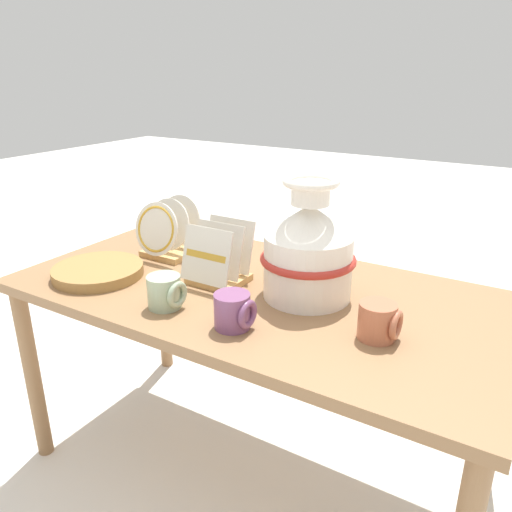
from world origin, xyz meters
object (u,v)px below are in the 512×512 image
object	(u,v)px
ceramic_vase	(308,249)
mug_plum_glaze	(234,311)
mug_terracotta_glaze	(379,321)
wicker_charger_stack	(98,271)
mug_sage_glaze	(166,292)
dish_rack_square_plates	(219,263)
dish_rack_round_plates	(167,235)

from	to	relation	value
ceramic_vase	mug_plum_glaze	bearing A→B (deg)	-106.05
mug_plum_glaze	mug_terracotta_glaze	distance (m)	0.38
wicker_charger_stack	mug_plum_glaze	world-z (taller)	mug_plum_glaze
mug_sage_glaze	mug_plum_glaze	world-z (taller)	same
ceramic_vase	mug_terracotta_glaze	xyz separation A→B (m)	(0.27, -0.14, -0.11)
dish_rack_square_plates	wicker_charger_stack	distance (m)	0.42
wicker_charger_stack	mug_terracotta_glaze	world-z (taller)	mug_terracotta_glaze
dish_rack_square_plates	mug_terracotta_glaze	distance (m)	0.57
ceramic_vase	mug_sage_glaze	size ratio (longest dim) A/B	3.43
wicker_charger_stack	dish_rack_square_plates	bearing A→B (deg)	24.59
dish_rack_round_plates	mug_terracotta_glaze	bearing A→B (deg)	-11.99
dish_rack_square_plates	mug_plum_glaze	world-z (taller)	dish_rack_square_plates
mug_sage_glaze	mug_terracotta_glaze	world-z (taller)	same
mug_terracotta_glaze	dish_rack_round_plates	bearing A→B (deg)	168.01
ceramic_vase	wicker_charger_stack	world-z (taller)	ceramic_vase
ceramic_vase	mug_sage_glaze	distance (m)	0.44
mug_sage_glaze	mug_plum_glaze	distance (m)	0.24
mug_terracotta_glaze	mug_sage_glaze	bearing A→B (deg)	-166.03
ceramic_vase	dish_rack_square_plates	size ratio (longest dim) A/B	1.87
dish_rack_square_plates	mug_terracotta_glaze	xyz separation A→B (m)	(0.57, -0.09, -0.02)
dish_rack_square_plates	mug_sage_glaze	distance (m)	0.24
mug_terracotta_glaze	wicker_charger_stack	bearing A→B (deg)	-174.77
dish_rack_round_plates	mug_plum_glaze	size ratio (longest dim) A/B	1.99
ceramic_vase	mug_terracotta_glaze	bearing A→B (deg)	-26.74
dish_rack_square_plates	mug_sage_glaze	bearing A→B (deg)	-96.05
mug_plum_glaze	ceramic_vase	bearing A→B (deg)	73.95
dish_rack_square_plates	mug_sage_glaze	size ratio (longest dim) A/B	1.84
wicker_charger_stack	mug_sage_glaze	world-z (taller)	mug_sage_glaze
mug_terracotta_glaze	mug_plum_glaze	bearing A→B (deg)	-157.46
wicker_charger_stack	mug_terracotta_glaze	xyz separation A→B (m)	(0.94, 0.09, 0.03)
ceramic_vase	mug_plum_glaze	world-z (taller)	ceramic_vase
ceramic_vase	dish_rack_square_plates	bearing A→B (deg)	-170.32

